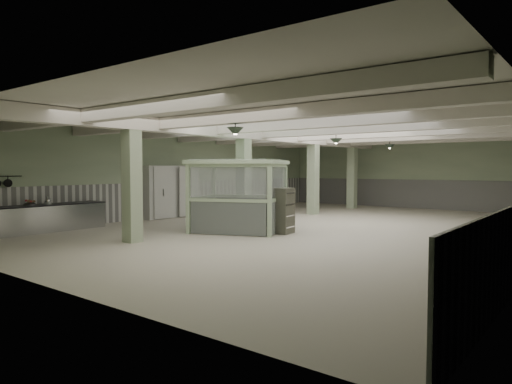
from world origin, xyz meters
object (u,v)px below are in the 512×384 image
Objects in this scene: walkin_cooler at (168,191)px; guard_booth at (239,182)px; prep_counter at (29,219)px; filing_cabinet at (284,211)px.

guard_booth reaches higher than walkin_cooler.
walkin_cooler is 0.66× the size of guard_booth.
filing_cabinet reaches higher than prep_counter.
walkin_cooler is at bearing 165.25° from filing_cabinet.
prep_counter is at bearing -158.76° from guard_booth.
walkin_cooler is 6.64m from filing_cabinet.
guard_booth is at bearing -14.56° from walkin_cooler.
prep_counter is 1.40× the size of guard_booth.
walkin_cooler is at bearing 90.81° from prep_counter.
prep_counter is 5.99m from walkin_cooler.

